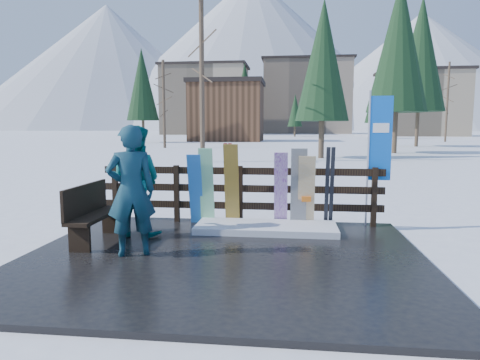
# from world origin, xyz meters

# --- Properties ---
(ground) EXTENTS (700.00, 700.00, 0.00)m
(ground) POSITION_xyz_m (0.00, 0.00, 0.00)
(ground) COLOR white
(ground) RESTS_ON ground
(deck) EXTENTS (6.00, 5.00, 0.08)m
(deck) POSITION_xyz_m (0.00, 0.00, 0.04)
(deck) COLOR black
(deck) RESTS_ON ground
(fence) EXTENTS (5.60, 0.10, 1.15)m
(fence) POSITION_xyz_m (0.00, 2.20, 0.74)
(fence) COLOR black
(fence) RESTS_ON deck
(snow_patch) EXTENTS (2.59, 1.00, 0.12)m
(snow_patch) POSITION_xyz_m (0.55, 1.60, 0.14)
(snow_patch) COLOR white
(snow_patch) RESTS_ON deck
(bench) EXTENTS (0.41, 1.50, 0.97)m
(bench) POSITION_xyz_m (-2.30, 0.51, 0.60)
(bench) COLOR black
(bench) RESTS_ON deck
(snowboard_0) EXTENTS (0.27, 0.35, 1.40)m
(snowboard_0) POSITION_xyz_m (-0.86, 1.98, 0.78)
(snowboard_0) COLOR blue
(snowboard_0) RESTS_ON deck
(snowboard_1) EXTENTS (0.27, 0.27, 1.52)m
(snowboard_1) POSITION_xyz_m (-0.64, 1.98, 0.84)
(snowboard_1) COLOR white
(snowboard_1) RESTS_ON deck
(snowboard_2) EXTENTS (0.28, 0.34, 1.60)m
(snowboard_2) POSITION_xyz_m (-0.14, 1.98, 0.88)
(snowboard_2) COLOR yellow
(snowboard_2) RESTS_ON deck
(snowboard_3) EXTENTS (0.25, 0.41, 1.45)m
(snowboard_3) POSITION_xyz_m (0.81, 1.98, 0.81)
(snowboard_3) COLOR silver
(snowboard_3) RESTS_ON deck
(snowboard_4) EXTENTS (0.30, 0.21, 1.52)m
(snowboard_4) POSITION_xyz_m (1.15, 1.98, 0.84)
(snowboard_4) COLOR black
(snowboard_4) RESTS_ON deck
(snowboard_5) EXTENTS (0.32, 0.27, 1.38)m
(snowboard_5) POSITION_xyz_m (1.30, 1.98, 0.77)
(snowboard_5) COLOR silver
(snowboard_5) RESTS_ON deck
(ski_pair_a) EXTENTS (0.16, 0.28, 1.61)m
(ski_pair_a) POSITION_xyz_m (-0.21, 2.05, 0.89)
(ski_pair_a) COLOR #AE151C
(ski_pair_a) RESTS_ON deck
(ski_pair_b) EXTENTS (0.17, 0.27, 1.55)m
(ski_pair_b) POSITION_xyz_m (1.73, 2.05, 0.85)
(ski_pair_b) COLOR black
(ski_pair_b) RESTS_ON deck
(rental_flag) EXTENTS (0.45, 0.04, 2.60)m
(rental_flag) POSITION_xyz_m (2.63, 2.25, 1.69)
(rental_flag) COLOR silver
(rental_flag) RESTS_ON deck
(person_front) EXTENTS (0.84, 0.71, 1.95)m
(person_front) POSITION_xyz_m (-1.36, -0.13, 1.06)
(person_front) COLOR #185158
(person_front) RESTS_ON deck
(person_back) EXTENTS (1.08, 0.92, 1.94)m
(person_back) POSITION_xyz_m (-1.72, 1.03, 1.05)
(person_back) COLOR #0C5B59
(person_back) RESTS_ON deck
(resort_buildings) EXTENTS (73.00, 87.60, 22.60)m
(resort_buildings) POSITION_xyz_m (1.03, 115.41, 9.81)
(resort_buildings) COLOR tan
(resort_buildings) RESTS_ON ground
(trees) EXTENTS (42.20, 68.66, 14.32)m
(trees) POSITION_xyz_m (4.55, 46.55, 6.00)
(trees) COLOR #382B1E
(trees) RESTS_ON ground
(mountains) EXTENTS (520.00, 260.00, 120.00)m
(mountains) POSITION_xyz_m (-10.50, 328.41, 50.20)
(mountains) COLOR white
(mountains) RESTS_ON ground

